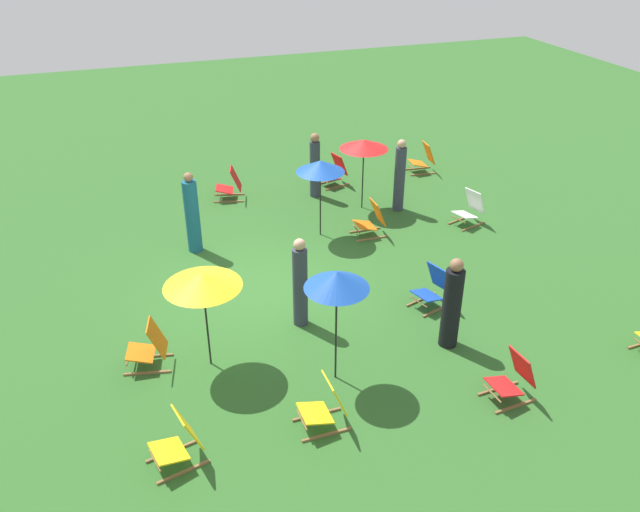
% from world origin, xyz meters
% --- Properties ---
extents(ground_plane, '(40.00, 40.00, 0.00)m').
position_xyz_m(ground_plane, '(0.00, 0.00, 0.00)').
color(ground_plane, '#2D6026').
extents(deckchair_0, '(0.68, 0.87, 0.83)m').
position_xyz_m(deckchair_0, '(1.63, 2.87, 0.37)').
color(deckchair_0, olive).
rests_on(deckchair_0, ground).
extents(deckchair_1, '(0.53, 0.79, 0.83)m').
position_xyz_m(deckchair_1, '(4.34, 2.79, 0.37)').
color(deckchair_1, olive).
rests_on(deckchair_1, ground).
extents(deckchair_2, '(0.65, 0.85, 0.83)m').
position_xyz_m(deckchair_2, '(-4.39, 3.16, 0.37)').
color(deckchair_2, olive).
rests_on(deckchair_2, ground).
extents(deckchair_3, '(0.49, 0.77, 0.83)m').
position_xyz_m(deckchair_3, '(-1.39, 2.92, 0.37)').
color(deckchair_3, olive).
rests_on(deckchair_3, ground).
extents(deckchair_4, '(0.49, 0.76, 0.83)m').
position_xyz_m(deckchair_4, '(3.95, -0.11, 0.37)').
color(deckchair_4, olive).
rests_on(deckchair_4, ground).
extents(deckchair_5, '(0.63, 0.85, 0.83)m').
position_xyz_m(deckchair_5, '(1.71, -2.35, 0.37)').
color(deckchair_5, olive).
rests_on(deckchair_5, ground).
extents(deckchair_6, '(0.54, 0.80, 0.83)m').
position_xyz_m(deckchair_6, '(-4.41, 5.79, 0.37)').
color(deckchair_6, olive).
rests_on(deckchair_6, ground).
extents(deckchair_7, '(0.63, 0.85, 0.83)m').
position_xyz_m(deckchair_7, '(3.95, -2.21, 0.37)').
color(deckchair_7, olive).
rests_on(deckchair_7, ground).
extents(deckchair_8, '(0.67, 0.86, 0.83)m').
position_xyz_m(deckchair_8, '(-1.16, 5.32, 0.37)').
color(deckchair_8, olive).
rests_on(deckchair_8, ground).
extents(deckchair_9, '(0.66, 0.86, 0.83)m').
position_xyz_m(deckchair_9, '(-4.40, 0.35, 0.37)').
color(deckchair_9, olive).
rests_on(deckchair_9, ground).
extents(umbrella_0, '(1.17, 1.17, 1.76)m').
position_xyz_m(umbrella_0, '(-2.81, 3.29, 1.64)').
color(umbrella_0, black).
rests_on(umbrella_0, ground).
extents(umbrella_1, '(0.99, 0.99, 1.98)m').
position_xyz_m(umbrella_1, '(3.00, 0.41, 1.84)').
color(umbrella_1, black).
rests_on(umbrella_1, ground).
extents(umbrella_2, '(1.07, 1.07, 1.79)m').
position_xyz_m(umbrella_2, '(-1.78, 1.83, 1.66)').
color(umbrella_2, black).
rests_on(umbrella_2, ground).
extents(umbrella_3, '(1.24, 1.24, 1.75)m').
position_xyz_m(umbrella_3, '(1.99, -1.42, 1.63)').
color(umbrella_3, black).
rests_on(umbrella_3, ground).
extents(person_0, '(0.34, 0.34, 1.67)m').
position_xyz_m(person_0, '(-3.87, 2.42, 0.82)').
color(person_0, '#333847').
rests_on(person_0, ground).
extents(person_1, '(0.42, 0.42, 1.81)m').
position_xyz_m(person_1, '(-2.00, -0.98, 0.85)').
color(person_1, '#195972').
rests_on(person_1, ground).
extents(person_2, '(0.39, 0.39, 1.69)m').
position_xyz_m(person_2, '(2.82, 2.55, 0.80)').
color(person_2, black).
rests_on(person_2, ground).
extents(person_3, '(0.37, 0.37, 1.72)m').
position_xyz_m(person_3, '(1.38, 0.34, 0.83)').
color(person_3, '#333847').
rests_on(person_3, ground).
extents(person_4, '(0.33, 0.33, 1.80)m').
position_xyz_m(person_4, '(-2.41, 4.08, 0.87)').
color(person_4, '#333847').
rests_on(person_4, ground).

